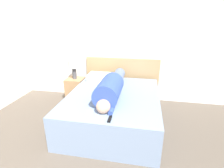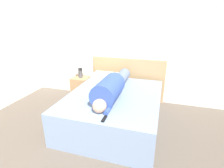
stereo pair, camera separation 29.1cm
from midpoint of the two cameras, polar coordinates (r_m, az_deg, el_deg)
wall_back at (r=4.08m, az=7.39°, el=12.54°), size 6.16×0.06×2.60m
bed at (r=3.27m, az=3.34°, el=-8.09°), size 1.60×1.96×0.58m
headboard at (r=4.20m, az=7.06°, el=1.52°), size 1.72×0.04×1.00m
nightstand at (r=4.27m, az=-8.05°, el=-1.41°), size 0.39×0.38×0.55m
table_lamp at (r=4.09m, az=-8.45°, el=6.16°), size 0.25×0.25×0.42m
person_lying at (r=3.02m, az=2.72°, el=-1.01°), size 0.39×1.72×0.39m
pillow_near_headboard at (r=3.84m, az=0.07°, el=2.31°), size 0.55×0.36×0.15m
tv_remote at (r=2.38m, az=1.02°, el=-11.37°), size 0.04×0.15×0.02m
cell_phone at (r=2.57m, az=-5.15°, el=-9.04°), size 0.06×0.13×0.01m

